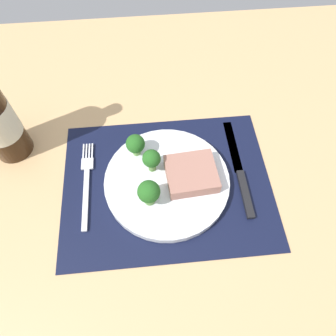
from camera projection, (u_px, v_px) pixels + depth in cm
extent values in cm
cube|color=tan|center=(167.00, 187.00, 62.72)|extent=(140.00, 110.00, 3.00)
cube|color=black|center=(167.00, 184.00, 61.30)|extent=(40.54, 31.21, 0.30)
cylinder|color=silver|center=(167.00, 181.00, 60.49)|extent=(24.11, 24.11, 1.60)
cube|color=#9E6B5B|center=(191.00, 173.00, 58.99)|extent=(9.91, 9.10, 2.64)
cylinder|color=#5B8942|center=(152.00, 166.00, 60.10)|extent=(1.44, 1.44, 2.17)
sphere|color=#235B1E|center=(151.00, 159.00, 57.90)|extent=(3.48, 3.48, 3.48)
cylinder|color=#5B8942|center=(150.00, 198.00, 56.59)|extent=(1.98, 1.98, 2.03)
sphere|color=#235B1E|center=(149.00, 192.00, 54.23)|extent=(4.10, 4.10, 4.10)
cylinder|color=#6B994C|center=(136.00, 151.00, 62.22)|extent=(1.53, 1.53, 1.62)
sphere|color=#235B1E|center=(135.00, 144.00, 60.16)|extent=(3.74, 3.74, 3.74)
cube|color=silver|center=(86.00, 199.00, 59.18)|extent=(1.00, 13.00, 0.50)
cube|color=silver|center=(87.00, 164.00, 63.17)|extent=(2.40, 2.60, 0.40)
cube|color=silver|center=(84.00, 152.00, 64.72)|extent=(0.30, 3.60, 0.35)
cube|color=silver|center=(86.00, 151.00, 64.75)|extent=(0.30, 3.60, 0.35)
cube|color=silver|center=(89.00, 151.00, 64.77)|extent=(0.30, 3.60, 0.35)
cube|color=silver|center=(92.00, 151.00, 64.80)|extent=(0.30, 3.60, 0.35)
cube|color=black|center=(245.00, 194.00, 59.54)|extent=(1.40, 10.00, 0.80)
cube|color=silver|center=(233.00, 145.00, 65.65)|extent=(1.80, 13.00, 0.30)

